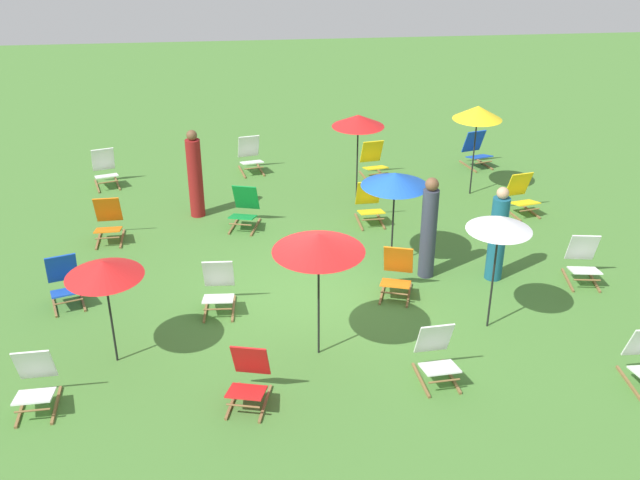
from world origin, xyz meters
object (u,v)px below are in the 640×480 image
(umbrella_5, at_px, (319,243))
(deckchair_5, at_px, (249,378))
(umbrella_1, at_px, (104,269))
(person_0, at_px, (195,176))
(deckchair_6, at_px, (64,282))
(deckchair_8, at_px, (244,209))
(umbrella_3, at_px, (358,121))
(deckchair_9, at_px, (437,355))
(deckchair_2, at_px, (35,383))
(umbrella_0, at_px, (395,180))
(deckchair_7, at_px, (108,222))
(deckchair_0, at_px, (219,288))
(person_2, at_px, (498,236))
(deckchair_12, at_px, (370,204))
(deckchair_3, at_px, (476,150))
(deckchair_15, at_px, (373,161))
(deckchair_11, at_px, (397,274))
(deckchair_14, at_px, (583,261))
(umbrella_2, at_px, (500,223))
(umbrella_4, at_px, (478,113))
(deckchair_1, at_px, (521,195))
(deckchair_10, at_px, (105,169))
(deckchair_13, at_px, (250,156))
(person_1, at_px, (429,229))

(umbrella_5, bearing_deg, deckchair_5, -135.72)
(umbrella_1, height_order, person_0, person_0)
(deckchair_6, xyz_separation_m, deckchair_8, (2.91, 2.55, 0.00))
(umbrella_3, bearing_deg, deckchair_9, -87.57)
(deckchair_2, height_order, umbrella_0, umbrella_0)
(deckchair_9, distance_m, umbrella_1, 4.68)
(deckchair_7, xyz_separation_m, person_0, (1.61, 0.92, 0.49))
(umbrella_0, relative_size, person_0, 0.97)
(deckchair_9, bearing_deg, deckchair_0, 140.19)
(deckchair_7, xyz_separation_m, umbrella_0, (5.13, -1.49, 1.26))
(person_2, bearing_deg, deckchair_12, 61.48)
(deckchair_6, bearing_deg, deckchair_8, 23.39)
(umbrella_1, relative_size, umbrella_3, 0.85)
(deckchair_3, bearing_deg, deckchair_5, -138.77)
(deckchair_6, relative_size, deckchair_15, 1.04)
(deckchair_11, xyz_separation_m, deckchair_14, (3.23, 0.12, 0.00))
(deckchair_8, height_order, deckchair_12, same)
(deckchair_6, distance_m, umbrella_2, 6.89)
(deckchair_7, xyz_separation_m, deckchair_9, (5.14, -4.77, 0.00))
(deckchair_12, xyz_separation_m, umbrella_4, (2.39, 1.15, 1.44))
(umbrella_3, bearing_deg, deckchair_1, -13.28)
(deckchair_10, relative_size, deckchair_12, 1.04)
(deckchair_0, xyz_separation_m, deckchair_10, (-2.61, 5.39, 0.00))
(deckchair_5, bearing_deg, deckchair_13, 102.73)
(deckchair_2, height_order, person_1, person_1)
(umbrella_0, bearing_deg, umbrella_2, -61.96)
(deckchair_3, bearing_deg, deckchair_14, -102.20)
(person_2, bearing_deg, deckchair_13, 62.79)
(deckchair_1, relative_size, deckchair_6, 0.97)
(umbrella_5, height_order, person_1, umbrella_5)
(deckchair_5, xyz_separation_m, umbrella_0, (2.56, 3.54, 1.26))
(deckchair_11, height_order, deckchair_13, same)
(deckchair_8, height_order, deckchair_9, same)
(umbrella_1, height_order, umbrella_3, umbrella_3)
(deckchair_1, distance_m, person_1, 3.48)
(umbrella_3, bearing_deg, umbrella_1, -129.35)
(deckchair_6, distance_m, umbrella_4, 8.71)
(deckchair_8, relative_size, deckchair_9, 1.03)
(deckchair_6, bearing_deg, umbrella_1, -76.55)
(umbrella_2, bearing_deg, deckchair_6, 168.34)
(deckchair_7, height_order, umbrella_0, umbrella_0)
(deckchair_0, bearing_deg, deckchair_8, 84.30)
(umbrella_4, bearing_deg, umbrella_1, -141.31)
(deckchair_7, height_order, deckchair_8, same)
(deckchair_6, distance_m, umbrella_0, 5.68)
(deckchair_5, bearing_deg, umbrella_2, 34.97)
(deckchair_12, bearing_deg, umbrella_4, 22.83)
(deckchair_3, bearing_deg, deckchair_8, -168.08)
(deckchair_12, bearing_deg, person_1, -77.22)
(deckchair_6, relative_size, person_1, 0.48)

